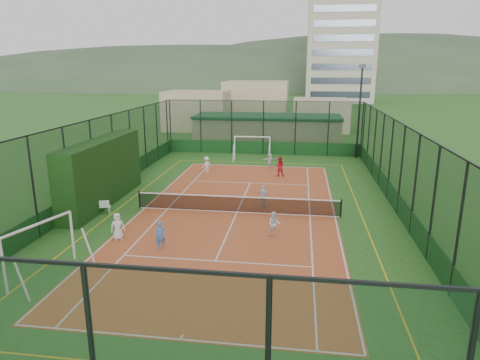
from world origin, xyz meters
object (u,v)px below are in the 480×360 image
object	(u,v)px
child_near_mid	(160,235)
child_far_left	(207,165)
white_bench	(98,207)
child_far_right	(263,196)
futsal_goal_far	(252,148)
coach	(280,166)
futsal_goal_near	(41,250)
apartment_tower	(341,35)
floodlight_ne	(359,112)
child_far_back	(270,160)
clubhouse	(267,130)
child_near_right	(274,224)
child_near_left	(118,226)

from	to	relation	value
child_near_mid	child_far_left	size ratio (longest dim) A/B	1.00
white_bench	child_far_right	distance (m)	9.50
child_far_left	child_far_right	distance (m)	9.26
futsal_goal_far	child_far_right	xyz separation A→B (m)	(2.11, -13.02, -0.36)
coach	child_near_mid	bearing A→B (deg)	67.10
futsal_goal_near	child_far_left	world-z (taller)	futsal_goal_near
child_far_right	apartment_tower	bearing A→B (deg)	-63.33
futsal_goal_near	floodlight_ne	bearing A→B (deg)	-14.00
child_far_right	coach	distance (m)	7.53
floodlight_ne	child_far_back	distance (m)	9.88
futsal_goal_near	apartment_tower	bearing A→B (deg)	5.49
clubhouse	child_near_mid	xyz separation A→B (m)	(-2.71, -27.48, -0.92)
apartment_tower	futsal_goal_far	xyz separation A→B (m)	(-12.74, -67.78, -13.96)
futsal_goal_far	coach	world-z (taller)	futsal_goal_far
child_far_left	coach	world-z (taller)	coach
futsal_goal_near	child_far_back	xyz separation A→B (m)	(7.61, 19.83, -0.44)
child_far_left	child_far_right	xyz separation A→B (m)	(5.08, -7.74, 0.03)
futsal_goal_near	child_far_back	size ratio (longest dim) A/B	2.67
child_far_back	coach	xyz separation A→B (m)	(0.93, -2.56, 0.12)
floodlight_ne	child_near_mid	world-z (taller)	floodlight_ne
apartment_tower	child_far_back	size ratio (longest dim) A/B	23.91
child_near_right	child_near_mid	bearing A→B (deg)	-157.23
child_near_left	child_near_mid	bearing A→B (deg)	-51.14
coach	child_near_left	bearing A→B (deg)	57.63
child_far_left	child_far_right	world-z (taller)	child_far_right
clubhouse	futsal_goal_far	world-z (taller)	clubhouse
futsal_goal_near	child_near_right	distance (m)	10.35
child_near_left	floodlight_ne	bearing A→B (deg)	23.99
child_near_mid	coach	bearing A→B (deg)	46.61
apartment_tower	futsal_goal_far	size ratio (longest dim) A/B	9.30
child_near_right	child_far_right	bearing A→B (deg)	100.87
white_bench	child_near_right	size ratio (longest dim) A/B	1.14
child_near_left	child_near_right	distance (m)	7.54
white_bench	child_near_mid	bearing A→B (deg)	-58.12
floodlight_ne	futsal_goal_near	bearing A→B (deg)	-121.08
white_bench	child_near_right	distance (m)	10.32
clubhouse	child_near_right	distance (m)	25.39
white_bench	futsal_goal_near	bearing A→B (deg)	-98.76
child_near_mid	floodlight_ne	bearing A→B (deg)	37.75
clubhouse	apartment_tower	bearing A→B (deg)	78.69
child_near_right	child_far_right	size ratio (longest dim) A/B	0.94
floodlight_ne	futsal_goal_near	xyz separation A→B (m)	(-15.16, -25.16, -3.05)
clubhouse	child_far_back	world-z (taller)	clubhouse
child_near_left	coach	size ratio (longest dim) A/B	0.88
futsal_goal_near	child_far_back	distance (m)	21.25
white_bench	child_far_left	world-z (taller)	child_far_left
child_near_mid	child_far_right	xyz separation A→B (m)	(4.09, 6.68, 0.03)
child_near_left	child_far_left	distance (m)	13.72
floodlight_ne	white_bench	xyz separation A→B (m)	(-16.40, -17.84, -3.72)
futsal_goal_near	coach	distance (m)	19.26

